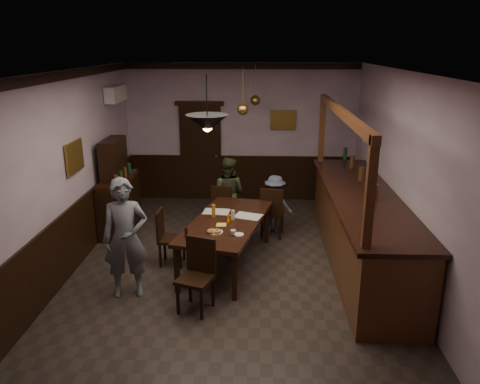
{
  "coord_description": "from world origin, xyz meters",
  "views": [
    {
      "loc": [
        0.37,
        -6.12,
        3.36
      ],
      "look_at": [
        0.09,
        0.84,
        1.15
      ],
      "focal_mm": 35.0,
      "sensor_mm": 36.0,
      "label": 1
    }
  ],
  "objects_px": {
    "chair_far_right": "(272,210)",
    "chair_side": "(167,235)",
    "pendant_iron": "(207,123)",
    "chair_near": "(198,271)",
    "person_standing": "(126,238)",
    "dining_table": "(227,224)",
    "bar_counter": "(360,227)",
    "soda_can": "(229,219)",
    "coffee_cup": "(233,232)",
    "chair_far_left": "(224,206)",
    "person_seated_left": "(228,193)",
    "pendant_brass_mid": "(243,109)",
    "pendant_brass_far": "(255,100)",
    "person_seated_right": "(275,204)",
    "sideboard": "(118,195)"
  },
  "relations": [
    {
      "from": "chair_far_right",
      "to": "chair_side",
      "type": "height_order",
      "value": "chair_far_right"
    },
    {
      "from": "pendant_iron",
      "to": "chair_near",
      "type": "bearing_deg",
      "value": -102.31
    },
    {
      "from": "chair_near",
      "to": "person_standing",
      "type": "bearing_deg",
      "value": -177.53
    },
    {
      "from": "dining_table",
      "to": "person_standing",
      "type": "distance_m",
      "value": 1.64
    },
    {
      "from": "chair_near",
      "to": "bar_counter",
      "type": "relative_size",
      "value": 0.22
    },
    {
      "from": "dining_table",
      "to": "soda_can",
      "type": "height_order",
      "value": "soda_can"
    },
    {
      "from": "person_standing",
      "to": "pendant_iron",
      "type": "distance_m",
      "value": 1.92
    },
    {
      "from": "dining_table",
      "to": "bar_counter",
      "type": "height_order",
      "value": "bar_counter"
    },
    {
      "from": "chair_near",
      "to": "coffee_cup",
      "type": "xyz_separation_m",
      "value": [
        0.43,
        0.68,
        0.27
      ]
    },
    {
      "from": "chair_far_left",
      "to": "person_seated_left",
      "type": "xyz_separation_m",
      "value": [
        0.07,
        0.27,
        0.18
      ]
    },
    {
      "from": "chair_side",
      "to": "person_seated_left",
      "type": "bearing_deg",
      "value": -26.23
    },
    {
      "from": "pendant_brass_mid",
      "to": "pendant_brass_far",
      "type": "height_order",
      "value": "same"
    },
    {
      "from": "soda_can",
      "to": "person_standing",
      "type": "bearing_deg",
      "value": -147.03
    },
    {
      "from": "person_seated_right",
      "to": "coffee_cup",
      "type": "xyz_separation_m",
      "value": [
        -0.66,
        -2.01,
        0.26
      ]
    },
    {
      "from": "person_seated_right",
      "to": "pendant_brass_mid",
      "type": "relative_size",
      "value": 1.34
    },
    {
      "from": "chair_side",
      "to": "bar_counter",
      "type": "height_order",
      "value": "bar_counter"
    },
    {
      "from": "dining_table",
      "to": "chair_far_left",
      "type": "relative_size",
      "value": 2.58
    },
    {
      "from": "chair_side",
      "to": "person_seated_right",
      "type": "distance_m",
      "value": 2.24
    },
    {
      "from": "chair_near",
      "to": "sideboard",
      "type": "relative_size",
      "value": 0.55
    },
    {
      "from": "dining_table",
      "to": "chair_far_right",
      "type": "relative_size",
      "value": 2.5
    },
    {
      "from": "chair_near",
      "to": "soda_can",
      "type": "relative_size",
      "value": 8.04
    },
    {
      "from": "chair_near",
      "to": "person_seated_left",
      "type": "xyz_separation_m",
      "value": [
        0.21,
        2.9,
        0.15
      ]
    },
    {
      "from": "chair_near",
      "to": "pendant_brass_mid",
      "type": "distance_m",
      "value": 3.13
    },
    {
      "from": "chair_far_left",
      "to": "chair_side",
      "type": "distance_m",
      "value": 1.56
    },
    {
      "from": "dining_table",
      "to": "pendant_iron",
      "type": "relative_size",
      "value": 3.28
    },
    {
      "from": "pendant_brass_far",
      "to": "chair_side",
      "type": "bearing_deg",
      "value": -117.65
    },
    {
      "from": "chair_far_right",
      "to": "sideboard",
      "type": "height_order",
      "value": "sideboard"
    },
    {
      "from": "chair_far_left",
      "to": "coffee_cup",
      "type": "height_order",
      "value": "chair_far_left"
    },
    {
      "from": "chair_side",
      "to": "soda_can",
      "type": "distance_m",
      "value": 1.05
    },
    {
      "from": "dining_table",
      "to": "person_standing",
      "type": "xyz_separation_m",
      "value": [
        -1.31,
        -0.98,
        0.16
      ]
    },
    {
      "from": "chair_side",
      "to": "pendant_brass_far",
      "type": "xyz_separation_m",
      "value": [
        1.35,
        2.59,
        1.81
      ]
    },
    {
      "from": "chair_far_left",
      "to": "person_standing",
      "type": "height_order",
      "value": "person_standing"
    },
    {
      "from": "person_standing",
      "to": "coffee_cup",
      "type": "bearing_deg",
      "value": 1.93
    },
    {
      "from": "chair_far_left",
      "to": "bar_counter",
      "type": "distance_m",
      "value": 2.55
    },
    {
      "from": "dining_table",
      "to": "soda_can",
      "type": "bearing_deg",
      "value": -64.49
    },
    {
      "from": "bar_counter",
      "to": "pendant_iron",
      "type": "relative_size",
      "value": 6.06
    },
    {
      "from": "chair_far_right",
      "to": "pendant_iron",
      "type": "distance_m",
      "value": 2.83
    },
    {
      "from": "chair_near",
      "to": "pendant_brass_mid",
      "type": "relative_size",
      "value": 1.19
    },
    {
      "from": "person_seated_right",
      "to": "pendant_brass_mid",
      "type": "height_order",
      "value": "pendant_brass_mid"
    },
    {
      "from": "person_seated_left",
      "to": "chair_far_left",
      "type": "bearing_deg",
      "value": 93.92
    },
    {
      "from": "pendant_brass_far",
      "to": "dining_table",
      "type": "bearing_deg",
      "value": -98.93
    },
    {
      "from": "chair_far_left",
      "to": "pendant_brass_mid",
      "type": "bearing_deg",
      "value": -179.19
    },
    {
      "from": "chair_near",
      "to": "soda_can",
      "type": "height_order",
      "value": "chair_near"
    },
    {
      "from": "chair_side",
      "to": "sideboard",
      "type": "xyz_separation_m",
      "value": [
        -1.16,
        1.38,
        0.2
      ]
    },
    {
      "from": "person_standing",
      "to": "person_seated_right",
      "type": "bearing_deg",
      "value": 36.04
    },
    {
      "from": "person_standing",
      "to": "bar_counter",
      "type": "distance_m",
      "value": 3.59
    },
    {
      "from": "pendant_iron",
      "to": "bar_counter",
      "type": "bearing_deg",
      "value": 21.88
    },
    {
      "from": "bar_counter",
      "to": "chair_far_right",
      "type": "bearing_deg",
      "value": 143.87
    },
    {
      "from": "soda_can",
      "to": "pendant_iron",
      "type": "bearing_deg",
      "value": -108.62
    },
    {
      "from": "person_seated_left",
      "to": "pendant_brass_mid",
      "type": "distance_m",
      "value": 1.68
    }
  ]
}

